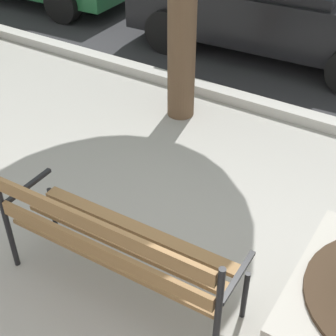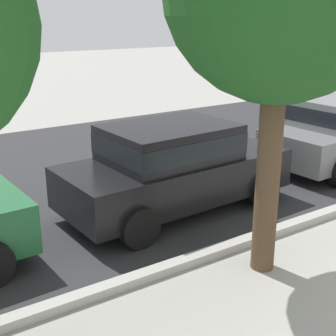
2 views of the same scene
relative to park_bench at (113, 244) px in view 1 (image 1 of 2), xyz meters
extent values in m
plane|color=#9E9B93|center=(0.12, 0.28, -0.54)|extent=(80.00, 80.00, 0.00)
cube|color=#B2AFA8|center=(0.12, 3.18, -0.48)|extent=(60.00, 0.20, 0.12)
cube|color=olive|center=(0.00, -0.07, -0.09)|extent=(1.70, 0.15, 0.04)
cube|color=olive|center=(0.00, 0.11, -0.09)|extent=(1.70, 0.15, 0.04)
cube|color=olive|center=(-0.01, 0.29, -0.09)|extent=(1.70, 0.15, 0.04)
cube|color=olive|center=(0.00, -0.16, 0.08)|extent=(1.70, 0.08, 0.11)
cube|color=olive|center=(0.00, -0.16, 0.30)|extent=(1.70, 0.08, 0.11)
cylinder|color=black|center=(-0.89, 0.29, -0.32)|extent=(0.04, 0.04, 0.45)
cylinder|color=black|center=(-0.88, -0.18, -0.07)|extent=(0.04, 0.04, 0.95)
cube|color=black|center=(-0.88, 0.09, 0.08)|extent=(0.05, 0.48, 0.03)
cylinder|color=black|center=(0.87, 0.33, -0.32)|extent=(0.04, 0.04, 0.45)
cylinder|color=black|center=(0.88, -0.14, -0.07)|extent=(0.04, 0.04, 0.95)
cube|color=black|center=(0.88, 0.13, 0.08)|extent=(0.05, 0.48, 0.03)
cylinder|color=brown|center=(-1.00, 2.57, 0.81)|extent=(0.32, 0.32, 2.70)
cylinder|color=black|center=(-4.26, 4.14, -0.22)|extent=(0.65, 0.25, 0.64)
cube|color=black|center=(-0.82, 4.93, 0.07)|extent=(4.17, 1.88, 0.70)
cylinder|color=black|center=(-2.12, 4.02, -0.22)|extent=(0.65, 0.25, 0.64)
camera|label=1|loc=(1.60, -1.82, 2.43)|focal=52.21mm
camera|label=2|loc=(-5.34, -1.57, 2.82)|focal=50.87mm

